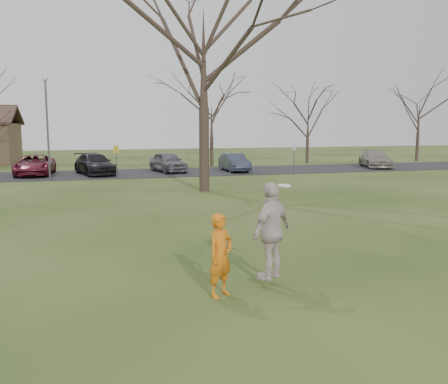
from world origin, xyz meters
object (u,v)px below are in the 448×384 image
Objects in this scene: car_2 at (35,165)px; catching_play at (272,231)px; car_5 at (234,162)px; player_defender at (221,255)px; car_3 at (95,164)px; car_7 at (375,159)px; car_4 at (168,162)px; big_tree at (204,50)px; lamp_post at (47,115)px.

car_2 is 2.42× the size of catching_play.
player_defender is at bearing -108.71° from car_5.
car_3 is at bearing 97.80° from catching_play.
car_7 is at bearing -0.39° from car_5.
catching_play reaches higher than car_3.
car_4 is at bearing 167.88° from car_5.
catching_play is 0.14× the size of big_tree.
car_5 is (7.56, 24.32, -0.14)m from player_defender.
catching_play is at bearing -97.25° from car_3.
big_tree reaches higher than car_7.
car_4 is at bearing 86.08° from catching_play.
car_4 is 0.66× the size of lamp_post.
catching_play reaches higher than player_defender.
lamp_post is at bearing 105.35° from catching_play.
player_defender is at bearing -74.37° from car_2.
car_3 reaches higher than car_2.
player_defender is 23.09m from lamp_post.
car_5 is 12.21m from big_tree.
catching_play is at bearing -106.49° from car_4.
catching_play is at bearing -108.54° from car_7.
car_5 is at bearing 40.20° from player_defender.
catching_play is 23.01m from lamp_post.
catching_play reaches higher than car_2.
player_defender is 0.42× the size of car_5.
car_2 is 0.35× the size of big_tree.
car_7 is (21.42, -0.18, -0.03)m from car_3.
catching_play is at bearing -106.34° from car_5.
big_tree is at bearing -76.81° from car_3.
car_5 is at bearing -160.73° from car_7.
catching_play is (-1.70, -24.87, 0.42)m from car_4.
car_4 is at bearing 20.19° from lamp_post.
car_5 is 0.84× the size of car_7.
lamp_post is at bearing 136.85° from big_tree.
car_7 is (25.26, -0.69, -0.01)m from car_2.
car_3 reaches higher than car_7.
lamp_post is (-12.43, -1.97, 3.29)m from car_5.
car_2 is at bearing 131.41° from big_tree.
lamp_post is 11.38m from big_tree.
lamp_post is (-4.87, 22.35, 3.15)m from player_defender.
catching_play is (7.19, -24.89, 0.45)m from car_2.
player_defender is at bearing -109.91° from car_7.
car_2 is 8.89m from car_4.
big_tree is at bearing -101.18° from car_4.
big_tree is (0.25, -10.35, 6.25)m from car_4.
player_defender reaches higher than car_5.
car_3 is 5.07m from car_4.
car_4 reaches higher than car_2.
car_3 is at bearing -5.36° from car_2.
car_5 is 1.92× the size of catching_play.
catching_play is 0.32× the size of lamp_post.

